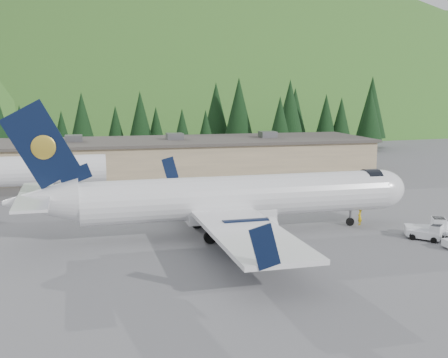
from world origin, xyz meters
TOP-DOWN VIEW (x-y plane):
  - ground at (0.00, 0.00)m, footprint 600.00×600.00m
  - airliner at (-1.06, -0.02)m, footprint 36.27×33.96m
  - baggage_tug_b at (15.11, -6.13)m, footprint 2.74×2.83m
  - baggage_tug_c at (17.01, -5.84)m, footprint 1.75×2.72m
  - terminal_building at (-5.01, 38.00)m, footprint 71.00×17.00m
  - baggage_tug_d at (15.63, -5.37)m, footprint 3.71×3.00m
  - ramp_worker at (11.92, 0.24)m, footprint 0.68×0.67m
  - tree_line at (-1.44, 61.84)m, footprint 114.09×18.04m
  - hills at (53.34, 207.38)m, footprint 614.00×330.00m

SIDE VIEW (x-z plane):
  - hills at x=53.34m, z-range -232.80..67.20m
  - ground at x=0.00m, z-range 0.00..0.00m
  - baggage_tug_b at x=15.11m, z-range -0.07..1.33m
  - baggage_tug_c at x=17.01m, z-range -0.07..1.33m
  - baggage_tug_d at x=15.63m, z-range -0.09..1.68m
  - ramp_worker at x=11.92m, z-range 0.00..1.59m
  - terminal_building at x=-5.01m, z-range -0.43..5.67m
  - airliner at x=-1.06m, z-range -2.82..9.25m
  - tree_line at x=-1.44m, z-range 0.20..14.53m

